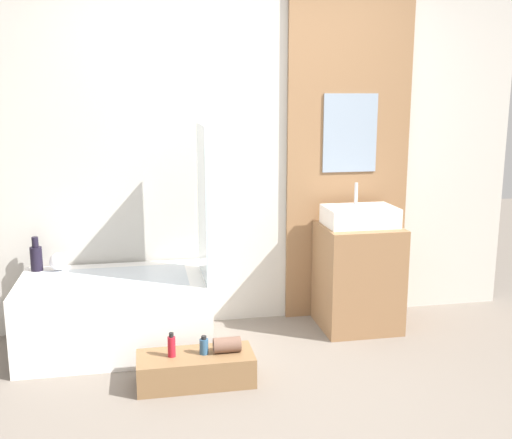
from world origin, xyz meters
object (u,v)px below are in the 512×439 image
(bottle_soap_primary, at_px, (172,346))
(bottle_soap_secondary, at_px, (204,346))
(vase_tall_dark, at_px, (36,257))
(vase_round_light, at_px, (59,261))
(bathtub, at_px, (116,313))
(wooden_step_bench, at_px, (196,369))
(sink, at_px, (360,216))

(bottle_soap_primary, relative_size, bottle_soap_secondary, 1.31)
(vase_tall_dark, relative_size, vase_round_light, 1.90)
(vase_round_light, xyz_separation_m, bottle_soap_secondary, (0.89, -0.83, -0.33))
(vase_tall_dark, bearing_deg, bathtub, -27.39)
(wooden_step_bench, bearing_deg, vase_tall_dark, 139.27)
(vase_round_light, distance_m, bottle_soap_primary, 1.13)
(vase_round_light, bearing_deg, bottle_soap_primary, -49.55)
(vase_tall_dark, relative_size, bottle_soap_secondary, 2.11)
(wooden_step_bench, bearing_deg, sink, 28.29)
(bottle_soap_primary, bearing_deg, vase_round_light, 130.45)
(bathtub, distance_m, wooden_step_bench, 0.77)
(bathtub, xyz_separation_m, vase_round_light, (-0.37, 0.25, 0.31))
(bathtub, height_order, bottle_soap_secondary, bathtub)
(vase_tall_dark, relative_size, bottle_soap_primary, 1.60)
(vase_tall_dark, bearing_deg, wooden_step_bench, -40.73)
(bathtub, bearing_deg, vase_round_light, 146.49)
(wooden_step_bench, xyz_separation_m, bottle_soap_primary, (-0.14, 0.00, 0.15))
(sink, height_order, bottle_soap_secondary, sink)
(bathtub, height_order, vase_round_light, vase_round_light)
(bathtub, xyz_separation_m, sink, (1.70, 0.08, 0.57))
(bottle_soap_primary, bearing_deg, bottle_soap_secondary, -0.00)
(sink, xyz_separation_m, bottle_soap_primary, (-1.37, -0.66, -0.58))
(bathtub, height_order, vase_tall_dark, vase_tall_dark)
(vase_tall_dark, xyz_separation_m, bottle_soap_primary, (0.85, -0.85, -0.35))
(bottle_soap_primary, bearing_deg, sink, 25.87)
(sink, height_order, vase_round_light, sink)
(bathtub, height_order, wooden_step_bench, bathtub)
(sink, bearing_deg, bathtub, -177.26)
(sink, relative_size, bottle_soap_primary, 3.39)
(wooden_step_bench, relative_size, vase_tall_dark, 2.91)
(vase_round_light, distance_m, bottle_soap_secondary, 1.26)
(bathtub, relative_size, vase_round_light, 9.91)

